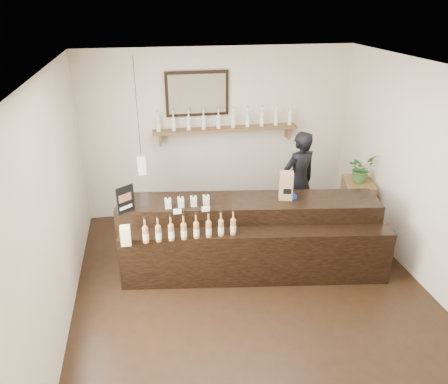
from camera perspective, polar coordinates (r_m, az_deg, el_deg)
name	(u,v)px	position (r m, az deg, el deg)	size (l,w,h in m)	color
ground	(252,291)	(5.84, 3.70, -12.81)	(5.00, 5.00, 0.00)	black
room_shell	(256,170)	(5.00, 4.22, 2.94)	(5.00, 5.00, 5.00)	beige
back_wall_decor	(210,114)	(7.17, -1.83, 10.12)	(2.66, 0.96, 1.69)	brown
counter	(250,238)	(6.06, 3.36, -6.01)	(3.59, 1.45, 1.15)	black
promo_sign	(125,200)	(5.64, -12.77, -0.96)	(0.22, 0.17, 0.36)	black
paper_bag	(286,186)	(5.92, 8.11, 0.83)	(0.21, 0.18, 0.39)	olive
tape_dispenser	(292,196)	(5.99, 8.88, -0.58)	(0.12, 0.06, 0.10)	#1A3BB8
side_cabinet	(356,207)	(7.27, 16.81, -1.84)	(0.59, 0.70, 0.88)	brown
potted_plant	(361,168)	(7.02, 17.45, 2.96)	(0.39, 0.34, 0.43)	#356327
shopkeeper	(299,175)	(6.98, 9.77, 2.18)	(0.68, 0.44, 1.86)	black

